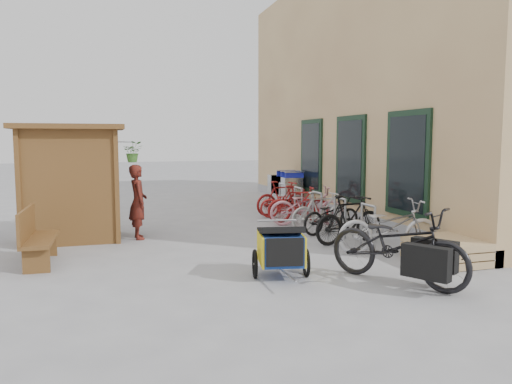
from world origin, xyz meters
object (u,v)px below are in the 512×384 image
object	(u,v)px
bike_2	(331,215)
bike_7	(282,198)
pallet_stack	(446,250)
bike_5	(299,204)
kiosk	(66,166)
bike_6	(288,203)
bike_1	(349,219)
cargo_bike	(399,245)
bike_4	(307,206)
bike_0	(389,227)
bike_3	(321,211)
child_trailer	(281,247)
shopping_carts	(285,185)
person_kiosk	(138,202)
bench	(35,236)

from	to	relation	value
bike_2	bike_7	distance (m)	2.92
pallet_stack	bike_5	bearing A→B (deg)	100.78
kiosk	bike_6	xyz separation A→B (m)	(5.45, 1.55, -1.16)
bike_1	cargo_bike	bearing A→B (deg)	155.51
cargo_bike	bike_4	xyz separation A→B (m)	(0.67, 5.02, -0.09)
bike_2	bike_7	bearing A→B (deg)	-13.82
bike_0	bike_3	world-z (taller)	bike_0
kiosk	bike_3	xyz separation A→B (m)	(5.50, -0.49, -1.09)
bike_2	bike_3	xyz separation A→B (m)	(-0.07, 0.38, 0.04)
cargo_bike	bike_5	distance (m)	5.44
bike_2	bike_4	xyz separation A→B (m)	(-0.10, 1.17, 0.06)
bike_1	child_trailer	bearing A→B (deg)	120.16
shopping_carts	bike_4	world-z (taller)	shopping_carts
bike_3	bike_4	distance (m)	0.79
kiosk	cargo_bike	bearing A→B (deg)	-44.47
bike_6	bike_7	bearing A→B (deg)	14.03
shopping_carts	bike_4	bearing A→B (deg)	-102.12
bike_5	person_kiosk	bearing A→B (deg)	114.12
person_kiosk	bike_4	xyz separation A→B (m)	(4.07, 0.51, -0.31)
bike_4	bike_7	bearing A→B (deg)	12.31
child_trailer	bike_5	distance (m)	5.04
cargo_bike	bike_1	distance (m)	2.83
bike_3	bike_5	world-z (taller)	bike_5
cargo_bike	bike_4	size ratio (longest dim) A/B	1.24
bike_5	bike_7	xyz separation A→B (m)	(0.05, 1.36, 0.00)
person_kiosk	bike_0	bearing A→B (deg)	-128.22
bench	bike_3	world-z (taller)	bench
bike_1	bike_3	size ratio (longest dim) A/B	1.08
bike_1	bike_5	distance (m)	2.65
child_trailer	pallet_stack	bearing A→B (deg)	11.31
bike_6	bike_7	size ratio (longest dim) A/B	0.95
child_trailer	cargo_bike	world-z (taller)	cargo_bike
bike_0	bike_7	size ratio (longest dim) A/B	1.20
shopping_carts	bike_7	world-z (taller)	shopping_carts
bench	bike_5	xyz separation A→B (m)	(5.81, 2.66, -0.01)
bike_3	bike_5	size ratio (longest dim) A/B	0.96
bench	bike_0	bearing A→B (deg)	-8.01
person_kiosk	bike_1	size ratio (longest dim) A/B	0.95
shopping_carts	bike_2	xyz separation A→B (m)	(-0.70, -4.92, -0.24)
person_kiosk	child_trailer	bearing A→B (deg)	-158.38
cargo_bike	shopping_carts	bearing A→B (deg)	50.34
kiosk	pallet_stack	xyz separation A→B (m)	(6.28, -3.87, -1.34)
pallet_stack	bench	world-z (taller)	bench
person_kiosk	bike_1	bearing A→B (deg)	-118.91
pallet_stack	child_trailer	distance (m)	3.00
kiosk	child_trailer	world-z (taller)	kiosk
bike_7	bike_5	bearing A→B (deg)	167.65
bike_1	bike_3	xyz separation A→B (m)	(0.06, 1.47, -0.04)
bike_2	cargo_bike	bearing A→B (deg)	152.64
kiosk	bike_4	world-z (taller)	kiosk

